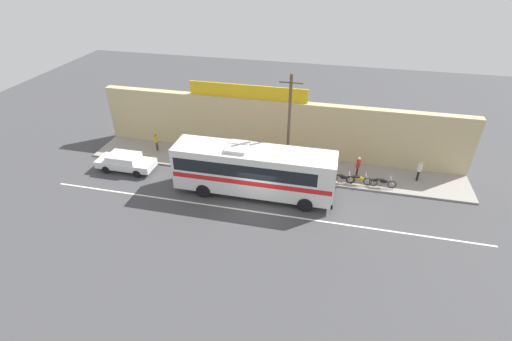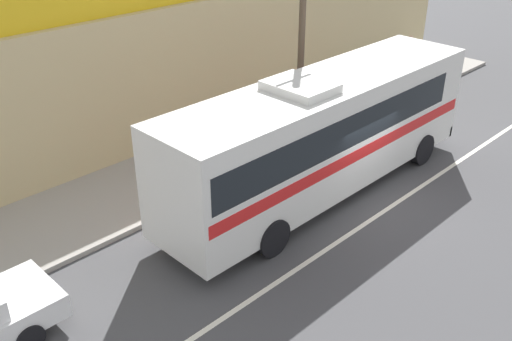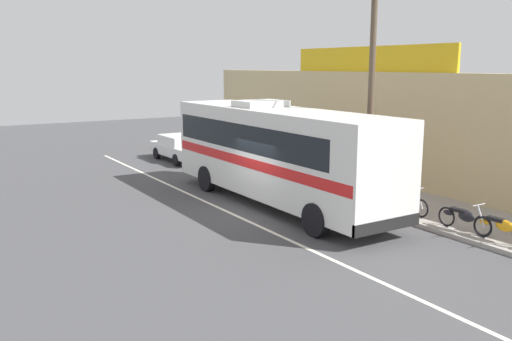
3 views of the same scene
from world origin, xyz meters
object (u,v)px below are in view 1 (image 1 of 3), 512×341
intercity_bus (253,169)px  motorcycle_green (342,178)px  motorcycle_purple (310,173)px  parked_car (125,162)px  utility_pole (289,127)px  pedestrian_far_right (156,140)px  pedestrian_far_left (358,165)px  motorcycle_orange (359,179)px  motorcycle_black (382,182)px  pedestrian_near_shop (420,169)px

intercity_bus → motorcycle_green: intercity_bus is taller
motorcycle_purple → motorcycle_green: bearing=-2.8°
parked_car → motorcycle_purple: 14.46m
utility_pole → pedestrian_far_right: utility_pole is taller
motorcycle_green → pedestrian_far_left: (1.10, 1.08, 0.56)m
motorcycle_purple → motorcycle_green: size_ratio=0.98×
motorcycle_green → pedestrian_far_left: pedestrian_far_left is taller
intercity_bus → motorcycle_purple: size_ratio=6.01×
motorcycle_purple → intercity_bus: bearing=-144.0°
intercity_bus → utility_pole: bearing=52.4°
pedestrian_far_right → motorcycle_green: bearing=-5.6°
intercity_bus → utility_pole: (2.05, 2.65, 2.20)m
intercity_bus → motorcycle_purple: intercity_bus is taller
motorcycle_purple → motorcycle_orange: size_ratio=1.00×
utility_pole → pedestrian_far_left: (5.25, 1.08, -3.14)m
parked_car → utility_pole: bearing=8.0°
pedestrian_far_left → motorcycle_black: bearing=-28.9°
pedestrian_far_left → motorcycle_orange: bearing=-83.4°
pedestrian_near_shop → motorcycle_green: bearing=-163.9°
motorcycle_orange → pedestrian_far_right: bearing=175.1°
parked_car → motorcycle_orange: 18.03m
motorcycle_purple → pedestrian_near_shop: bearing=10.6°
utility_pole → motorcycle_purple: utility_pole is taller
motorcycle_orange → utility_pole: bearing=-179.2°
utility_pole → motorcycle_purple: size_ratio=4.26×
motorcycle_black → pedestrian_near_shop: pedestrian_near_shop is taller
motorcycle_orange → parked_car: bearing=-174.1°
parked_car → pedestrian_far_right: 3.48m
pedestrian_near_shop → pedestrian_far_right: pedestrian_near_shop is taller
parked_car → pedestrian_near_shop: size_ratio=2.73×
motorcycle_black → motorcycle_orange: size_ratio=1.03×
utility_pole → pedestrian_far_right: bearing=172.4°
motorcycle_purple → pedestrian_far_right: (-13.25, 1.41, 0.51)m
parked_car → pedestrian_far_right: bearing=71.8°
motorcycle_black → pedestrian_far_left: bearing=151.1°
pedestrian_near_shop → parked_car: bearing=-171.4°
motorcycle_orange → motorcycle_green: bearing=-176.6°
utility_pole → pedestrian_far_left: utility_pole is taller
motorcycle_orange → pedestrian_far_left: (-0.12, 1.01, 0.56)m
motorcycle_purple → motorcycle_black: same height
intercity_bus → pedestrian_far_right: 10.38m
utility_pole → pedestrian_near_shop: utility_pole is taller
motorcycle_orange → pedestrian_near_shop: 4.64m
intercity_bus → motorcycle_green: size_ratio=5.90×
intercity_bus → pedestrian_far_left: (7.30, 3.73, -0.94)m
parked_car → intercity_bus: bearing=-4.8°
parked_car → motorcycle_purple: size_ratio=2.43×
motorcycle_purple → motorcycle_orange: 3.61m
utility_pole → motorcycle_green: bearing=-0.0°
utility_pole → motorcycle_green: 5.56m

